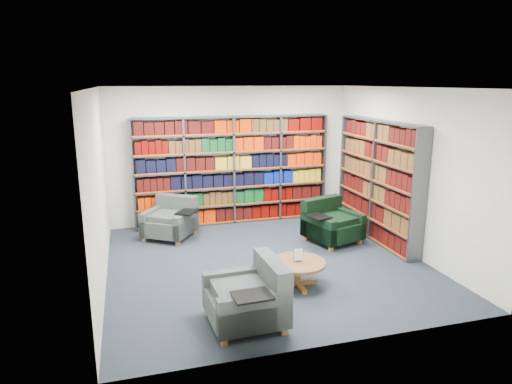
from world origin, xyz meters
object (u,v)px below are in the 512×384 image
object	(u,v)px
chair_teal_left	(172,221)
chair_teal_front	(252,299)
coffee_table	(298,266)
chair_green_right	(330,224)

from	to	relation	value
chair_teal_left	chair_teal_front	xyz separation A→B (m)	(0.61, -3.54, 0.02)
chair_teal_left	chair_teal_front	world-z (taller)	chair_teal_front
chair_teal_front	coffee_table	world-z (taller)	chair_teal_front
coffee_table	chair_teal_left	bearing A→B (deg)	119.43
chair_green_right	coffee_table	size ratio (longest dim) A/B	1.41
chair_teal_front	coffee_table	distance (m)	1.24
chair_teal_front	coffee_table	size ratio (longest dim) A/B	1.32
chair_teal_left	coffee_table	size ratio (longest dim) A/B	1.44
chair_green_right	coffee_table	world-z (taller)	chair_green_right
chair_green_right	chair_teal_front	xyz separation A→B (m)	(-2.18, -2.49, 0.01)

